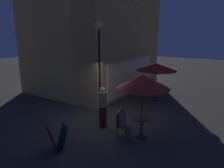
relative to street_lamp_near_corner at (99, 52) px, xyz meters
The scene contains 12 objects.
ground_plane 3.17m from the street_lamp_near_corner, 66.32° to the right, with size 60.00×60.00×0.00m, color #36332D.
cafe_building 4.72m from the street_lamp_near_corner, 36.52° to the left, with size 8.35×6.61×8.38m.
street_lamp_near_corner is the anchor object (origin of this frame).
menu_sandwich_board 3.87m from the street_lamp_near_corner, behind, with size 0.81×0.78×0.85m.
cafe_table_0 3.46m from the street_lamp_near_corner, 100.66° to the right, with size 0.67×0.67×0.78m.
cafe_table_1 5.13m from the street_lamp_near_corner, 12.98° to the right, with size 0.67×0.67×0.74m.
patio_umbrella_0 2.48m from the street_lamp_near_corner, 100.66° to the right, with size 1.95×1.95×2.45m.
patio_umbrella_1 4.55m from the street_lamp_near_corner, 12.98° to the right, with size 2.36×2.36×2.24m.
cafe_chair_0 3.11m from the street_lamp_near_corner, 120.08° to the right, with size 0.58×0.58×0.99m.
cafe_chair_1 4.69m from the street_lamp_near_corner, ahead, with size 0.56×0.56×0.92m.
patron_seated_0 3.05m from the street_lamp_near_corner, 115.98° to the right, with size 0.49×0.54×1.26m.
patron_standing_1 2.37m from the street_lamp_near_corner, 133.84° to the right, with size 0.36×0.36×1.76m.
Camera 1 is at (-7.19, -4.86, 3.81)m, focal length 32.72 mm.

